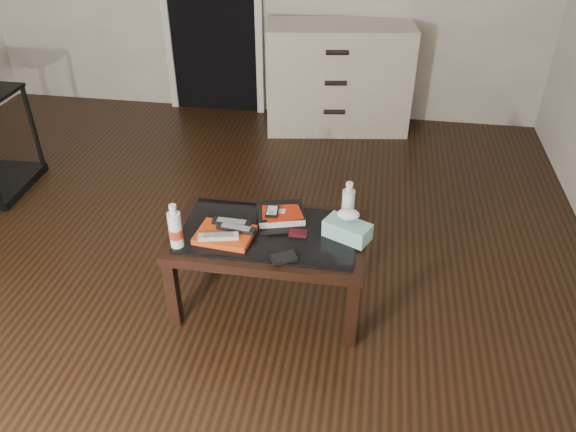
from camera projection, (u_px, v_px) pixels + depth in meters
name	position (u px, v px, depth m)	size (l,w,h in m)	color
ground	(175.00, 276.00, 3.30)	(5.00, 5.00, 0.00)	black
coffee_table	(269.00, 241.00, 2.92)	(1.00, 0.60, 0.46)	black
dresser	(338.00, 78.00, 4.78)	(1.26, 0.67, 0.90)	beige
magazines	(225.00, 235.00, 2.84)	(0.28, 0.21, 0.03)	#C03E12
remote_silver	(218.00, 236.00, 2.78)	(0.20, 0.05, 0.02)	silver
remote_black_front	(236.00, 228.00, 2.84)	(0.20, 0.05, 0.02)	black
remote_black_back	(232.00, 222.00, 2.88)	(0.20, 0.05, 0.02)	black
textbook	(281.00, 214.00, 2.98)	(0.25, 0.20, 0.05)	black
dvd_mailers	(280.00, 212.00, 2.95)	(0.19, 0.14, 0.01)	#AD240B
ipod	(272.00, 211.00, 2.93)	(0.06, 0.10, 0.02)	black
flip_phone	(298.00, 233.00, 2.85)	(0.09, 0.05, 0.02)	black
wallet	(284.00, 258.00, 2.69)	(0.12, 0.07, 0.02)	black
water_bottle_left	(175.00, 226.00, 2.72)	(0.07, 0.07, 0.24)	white
water_bottle_right	(348.00, 203.00, 2.89)	(0.07, 0.07, 0.24)	silver
tissue_box	(347.00, 230.00, 2.82)	(0.23, 0.12, 0.09)	teal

